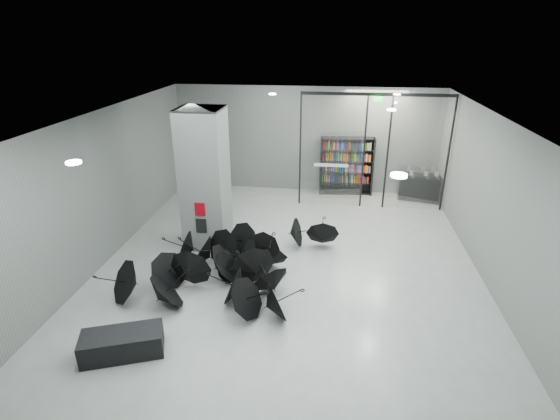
# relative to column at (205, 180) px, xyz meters

# --- Properties ---
(room) EXTENTS (14.00, 14.02, 4.01)m
(room) POSITION_rel_column_xyz_m (2.50, -2.00, 0.84)
(room) COLOR gray
(room) RESTS_ON ground
(column) EXTENTS (1.20, 1.20, 4.00)m
(column) POSITION_rel_column_xyz_m (0.00, 0.00, 0.00)
(column) COLOR slate
(column) RESTS_ON ground
(fire_cabinet) EXTENTS (0.28, 0.04, 0.38)m
(fire_cabinet) POSITION_rel_column_xyz_m (0.00, -0.62, -0.65)
(fire_cabinet) COLOR #A50A07
(fire_cabinet) RESTS_ON column
(info_panel) EXTENTS (0.30, 0.03, 0.42)m
(info_panel) POSITION_rel_column_xyz_m (0.00, -0.62, -1.15)
(info_panel) COLOR black
(info_panel) RESTS_ON column
(exit_sign) EXTENTS (0.30, 0.06, 0.15)m
(exit_sign) POSITION_rel_column_xyz_m (4.90, 3.30, 1.82)
(exit_sign) COLOR #0CE533
(exit_sign) RESTS_ON room
(glass_partition) EXTENTS (5.06, 0.08, 4.00)m
(glass_partition) POSITION_rel_column_xyz_m (4.89, 3.50, 0.18)
(glass_partition) COLOR silver
(glass_partition) RESTS_ON ground
(bench) EXTENTS (1.67, 1.16, 0.50)m
(bench) POSITION_rel_column_xyz_m (-0.35, -4.82, -1.75)
(bench) COLOR black
(bench) RESTS_ON ground
(bookshelf) EXTENTS (2.03, 0.59, 2.20)m
(bookshelf) POSITION_rel_column_xyz_m (4.07, 4.75, -0.90)
(bookshelf) COLOR black
(bookshelf) RESTS_ON ground
(shop_counter) EXTENTS (1.68, 0.96, 0.95)m
(shop_counter) POSITION_rel_column_xyz_m (6.86, 4.42, -1.53)
(shop_counter) COLOR black
(shop_counter) RESTS_ON ground
(umbrella_cluster) EXTENTS (5.65, 4.72, 1.32)m
(umbrella_cluster) POSITION_rel_column_xyz_m (1.11, -1.83, -1.68)
(umbrella_cluster) COLOR black
(umbrella_cluster) RESTS_ON ground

